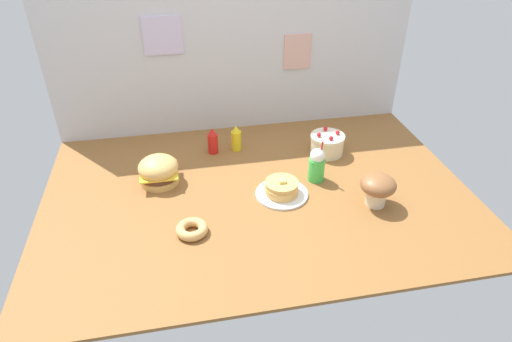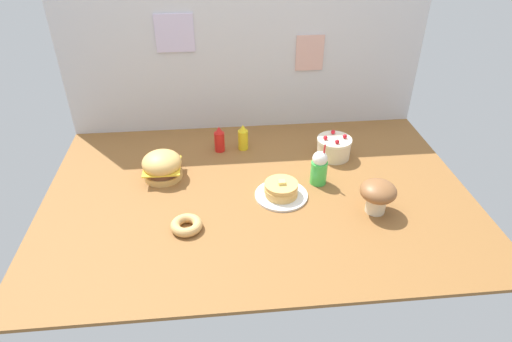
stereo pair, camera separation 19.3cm
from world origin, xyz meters
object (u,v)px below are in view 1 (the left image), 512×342
Objects in this scene: burger at (159,171)px; donut_pink_glaze at (192,229)px; cream_soda_cup at (317,165)px; pancake_stack at (282,190)px; layer_cake at (327,144)px; mushroom_stool at (378,187)px; ketchup_bottle at (213,141)px; mustard_bottle at (236,139)px.

burger is 0.53m from donut_pink_glaze.
donut_pink_glaze is (-0.78, -0.35, -0.08)m from cream_soda_cup.
burger is 0.78× the size of pancake_stack.
mushroom_stool is (0.09, -0.59, 0.05)m from layer_cake.
burger is at bearing 159.08° from mushroom_stool.
layer_cake is 1.13× the size of mushroom_stool.
cream_soda_cup is at bearing -119.78° from layer_cake.
pancake_stack is 1.13× the size of cream_soda_cup.
mushroom_stool reaches higher than donut_pink_glaze.
layer_cake is 0.60m from mushroom_stool.
burger is 0.95m from cream_soda_cup.
donut_pink_glaze is (-0.54, -0.24, -0.01)m from pancake_stack.
ketchup_bottle reaches higher than pancake_stack.
layer_cake is 0.76m from ketchup_bottle.
cream_soda_cup is 0.40m from mushroom_stool.
mustard_bottle reaches higher than layer_cake.
ketchup_bottle reaches higher than burger.
cream_soda_cup is at bearing -9.25° from burger.
pancake_stack is at bearing 159.54° from mushroom_stool.
pancake_stack is 0.60m from mustard_bottle.
mustard_bottle is at bearing 3.45° from ketchup_bottle.
cream_soda_cup is (-0.16, -0.29, 0.04)m from layer_cake.
mushroom_stool is at bearing -49.94° from cream_soda_cup.
mustard_bottle reaches higher than donut_pink_glaze.
layer_cake is at bearing -11.69° from ketchup_bottle.
mustard_bottle is 0.62m from cream_soda_cup.
donut_pink_glaze is at bearing -177.20° from mushroom_stool.
ketchup_bottle is at bearing 76.00° from donut_pink_glaze.
burger is at bearing 158.74° from pancake_stack.
mustard_bottle is (0.16, 0.01, 0.00)m from ketchup_bottle.
pancake_stack is 0.58m from layer_cake.
cream_soda_cup is 1.61× the size of donut_pink_glaze.
burger reaches higher than layer_cake.
donut_pink_glaze is (0.16, -0.51, -0.06)m from burger.
burger is 1.43× the size of donut_pink_glaze.
cream_soda_cup reaches higher than ketchup_bottle.
burger is 0.75m from pancake_stack.
burger is at bearing 107.40° from donut_pink_glaze.
pancake_stack is 0.59m from donut_pink_glaze.
burger is 1.06× the size of layer_cake.
mustard_bottle is (-0.59, 0.16, 0.01)m from layer_cake.
layer_cake is at bearing 44.75° from pancake_stack.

